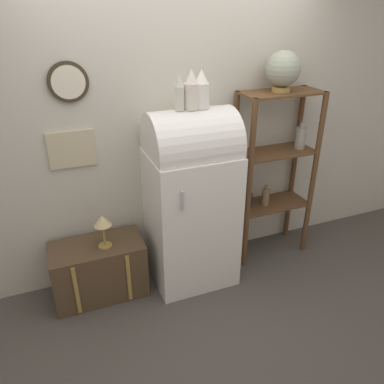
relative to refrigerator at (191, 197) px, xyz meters
The scene contains 10 objects.
ground_plane 0.84m from the refrigerator, 89.99° to the right, with size 12.00×12.00×0.00m, color #4C4742.
wall_back 0.63m from the refrigerator, 90.86° to the left, with size 7.00×0.09×2.70m.
refrigerator is the anchor object (origin of this frame).
suitcase_trunk 0.99m from the refrigerator, behind, with size 0.76×0.41×0.49m.
shelf_unit 0.88m from the refrigerator, ahead, with size 0.74×0.35×1.60m.
globe 1.30m from the refrigerator, ahead, with size 0.29×0.29×0.33m.
vase_left 0.88m from the refrigerator, behind, with size 0.07×0.07×0.27m.
vase_center 0.89m from the refrigerator, 51.63° to the right, with size 0.11×0.11×0.29m.
vase_right 0.89m from the refrigerator, ahead, with size 0.12×0.12×0.29m.
desk_lamp 0.75m from the refrigerator, behind, with size 0.14×0.14×0.29m.
Camera 1 is at (-1.03, -2.35, 2.25)m, focal length 35.00 mm.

